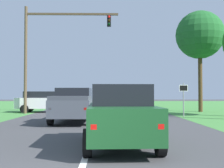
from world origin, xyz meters
The scene contains 7 objects.
ground_plane centered at (0.00, 9.99, 0.00)m, with size 120.00×120.00×0.00m, color #424244.
red_suv_near centered at (0.93, 4.31, 0.98)m, with size 2.19×4.59×1.86m.
pickup_truck_lead centered at (-1.27, 11.63, 0.98)m, with size 2.34×5.58×1.90m.
traffic_light centered at (-4.18, 18.61, 5.64)m, with size 7.56×0.40×8.62m.
keep_moving_sign centered at (5.80, 15.19, 1.49)m, with size 0.60×0.09×2.32m.
oak_tree_right centered at (8.69, 20.48, 6.71)m, with size 4.20×4.20×8.85m.
crossing_suv_far centered at (-4.89, 20.12, 0.93)m, with size 4.57×2.26×1.77m.
Camera 1 is at (0.54, -4.51, 1.61)m, focal length 46.19 mm.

